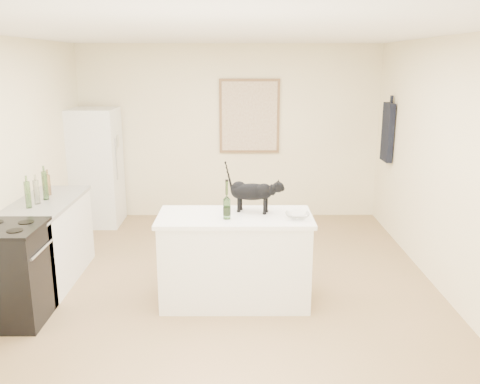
% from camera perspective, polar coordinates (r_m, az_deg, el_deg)
% --- Properties ---
extents(floor, '(5.50, 5.50, 0.00)m').
position_cam_1_polar(floor, '(5.45, -1.61, -11.07)').
color(floor, '#9A7552').
rests_on(floor, ground).
extents(ceiling, '(5.50, 5.50, 0.00)m').
position_cam_1_polar(ceiling, '(4.93, -1.83, 17.36)').
color(ceiling, white).
rests_on(ceiling, ground).
extents(wall_back, '(4.50, 0.00, 4.50)m').
position_cam_1_polar(wall_back, '(7.74, -1.18, 6.66)').
color(wall_back, '#FFF5C5').
rests_on(wall_back, ground).
extents(wall_front, '(4.50, 0.00, 4.50)m').
position_cam_1_polar(wall_front, '(2.41, -3.44, -11.34)').
color(wall_front, '#FFF5C5').
rests_on(wall_front, ground).
extents(wall_right, '(0.00, 5.50, 5.50)m').
position_cam_1_polar(wall_right, '(5.46, 22.65, 2.24)').
color(wall_right, '#FFF5C5').
rests_on(wall_right, ground).
extents(island_base, '(1.44, 0.67, 0.86)m').
position_cam_1_polar(island_base, '(5.10, -0.57, -7.68)').
color(island_base, white).
rests_on(island_base, floor).
extents(island_top, '(1.50, 0.70, 0.04)m').
position_cam_1_polar(island_top, '(4.94, -0.58, -2.84)').
color(island_top, white).
rests_on(island_top, island_base).
extents(left_cabinets, '(0.60, 1.40, 0.86)m').
position_cam_1_polar(left_cabinets, '(5.94, -20.82, -5.39)').
color(left_cabinets, white).
rests_on(left_cabinets, floor).
extents(left_countertop, '(0.62, 1.44, 0.04)m').
position_cam_1_polar(left_countertop, '(5.81, -21.21, -1.20)').
color(left_countertop, gray).
rests_on(left_countertop, left_cabinets).
extents(stove, '(0.60, 0.60, 0.90)m').
position_cam_1_polar(stove, '(5.16, -24.29, -8.50)').
color(stove, black).
rests_on(stove, floor).
extents(fridge, '(0.68, 0.68, 1.70)m').
position_cam_1_polar(fridge, '(7.71, -15.88, 2.68)').
color(fridge, white).
rests_on(fridge, floor).
extents(artwork_frame, '(0.90, 0.03, 1.10)m').
position_cam_1_polar(artwork_frame, '(7.68, 1.06, 8.48)').
color(artwork_frame, brown).
rests_on(artwork_frame, wall_back).
extents(artwork_canvas, '(0.82, 0.00, 1.02)m').
position_cam_1_polar(artwork_canvas, '(7.67, 1.07, 8.46)').
color(artwork_canvas, beige).
rests_on(artwork_canvas, wall_back).
extents(hanging_garment, '(0.08, 0.34, 0.80)m').
position_cam_1_polar(hanging_garment, '(7.33, 16.21, 6.44)').
color(hanging_garment, black).
rests_on(hanging_garment, wall_right).
extents(black_cat, '(0.55, 0.31, 0.37)m').
position_cam_1_polar(black_cat, '(4.99, 1.32, -0.22)').
color(black_cat, black).
rests_on(black_cat, island_top).
extents(wine_bottle, '(0.07, 0.07, 0.33)m').
position_cam_1_polar(wine_bottle, '(4.78, -1.49, -1.10)').
color(wine_bottle, '#265923').
rests_on(wine_bottle, island_top).
extents(glass_bowl, '(0.25, 0.25, 0.06)m').
position_cam_1_polar(glass_bowl, '(4.85, 6.43, -2.68)').
color(glass_bowl, white).
rests_on(glass_bowl, island_top).
extents(fridge_paper, '(0.02, 0.14, 0.17)m').
position_cam_1_polar(fridge_paper, '(7.59, -13.50, 5.60)').
color(fridge_paper, silver).
rests_on(fridge_paper, fridge).
extents(counter_bottle_cluster, '(0.12, 0.57, 0.31)m').
position_cam_1_polar(counter_bottle_cluster, '(5.77, -21.56, 0.28)').
color(counter_bottle_cluster, brown).
rests_on(counter_bottle_cluster, left_countertop).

